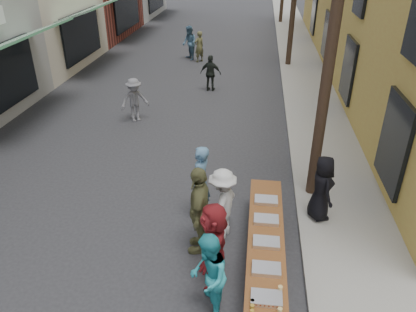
% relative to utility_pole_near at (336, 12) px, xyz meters
% --- Properties ---
extents(ground, '(120.00, 120.00, 0.00)m').
position_rel_utility_pole_near_xyz_m(ground, '(-4.30, -3.00, -4.50)').
color(ground, '#28282B').
rests_on(ground, ground).
extents(sidewalk, '(2.20, 60.00, 0.10)m').
position_rel_utility_pole_near_xyz_m(sidewalk, '(0.70, 12.00, -4.45)').
color(sidewalk, gray).
rests_on(sidewalk, ground).
extents(utility_pole_near, '(0.26, 0.26, 9.00)m').
position_rel_utility_pole_near_xyz_m(utility_pole_near, '(0.00, 0.00, 0.00)').
color(utility_pole_near, '#2D2116').
rests_on(utility_pole_near, ground).
extents(serving_table, '(0.70, 4.00, 0.75)m').
position_rel_utility_pole_near_xyz_m(serving_table, '(-1.19, -2.67, -3.79)').
color(serving_table, brown).
rests_on(serving_table, ground).
extents(catering_tray_sausage, '(0.50, 0.33, 0.08)m').
position_rel_utility_pole_near_xyz_m(catering_tray_sausage, '(-1.19, -4.32, -3.71)').
color(catering_tray_sausage, maroon).
rests_on(catering_tray_sausage, serving_table).
extents(catering_tray_foil_b, '(0.50, 0.33, 0.08)m').
position_rel_utility_pole_near_xyz_m(catering_tray_foil_b, '(-1.19, -3.67, -3.71)').
color(catering_tray_foil_b, '#B2B2B7').
rests_on(catering_tray_foil_b, serving_table).
extents(catering_tray_buns, '(0.50, 0.33, 0.08)m').
position_rel_utility_pole_near_xyz_m(catering_tray_buns, '(-1.19, -2.97, -3.71)').
color(catering_tray_buns, tan).
rests_on(catering_tray_buns, serving_table).
extents(catering_tray_foil_d, '(0.50, 0.33, 0.08)m').
position_rel_utility_pole_near_xyz_m(catering_tray_foil_d, '(-1.19, -2.27, -3.71)').
color(catering_tray_foil_d, '#B2B2B7').
rests_on(catering_tray_foil_d, serving_table).
extents(catering_tray_buns_end, '(0.50, 0.33, 0.08)m').
position_rel_utility_pole_near_xyz_m(catering_tray_buns_end, '(-1.19, -1.57, -3.71)').
color(catering_tray_buns_end, tan).
rests_on(catering_tray_buns_end, serving_table).
extents(condiment_jar_a, '(0.07, 0.07, 0.08)m').
position_rel_utility_pole_near_xyz_m(condiment_jar_a, '(-1.41, -4.62, -3.71)').
color(condiment_jar_a, '#A57F26').
rests_on(condiment_jar_a, serving_table).
extents(condiment_jar_b, '(0.07, 0.07, 0.08)m').
position_rel_utility_pole_near_xyz_m(condiment_jar_b, '(-1.41, -4.52, -3.71)').
color(condiment_jar_b, '#A57F26').
rests_on(condiment_jar_b, serving_table).
extents(condiment_jar_c, '(0.07, 0.07, 0.08)m').
position_rel_utility_pole_near_xyz_m(condiment_jar_c, '(-1.41, -4.42, -3.71)').
color(condiment_jar_c, '#A57F26').
rests_on(condiment_jar_c, serving_table).
extents(cup_stack, '(0.08, 0.08, 0.12)m').
position_rel_utility_pole_near_xyz_m(cup_stack, '(-0.99, -4.57, -3.69)').
color(cup_stack, tan).
rests_on(cup_stack, serving_table).
extents(guest_front_b, '(0.62, 0.76, 1.79)m').
position_rel_utility_pole_near_xyz_m(guest_front_b, '(-2.70, -1.17, -3.60)').
color(guest_front_b, teal).
rests_on(guest_front_b, ground).
extents(guest_front_c, '(0.69, 0.85, 1.66)m').
position_rel_utility_pole_near_xyz_m(guest_front_c, '(-2.16, -4.01, -3.67)').
color(guest_front_c, '#2BA7B1').
rests_on(guest_front_c, ground).
extents(guest_front_d, '(0.94, 1.22, 1.66)m').
position_rel_utility_pole_near_xyz_m(guest_front_d, '(-2.12, -1.89, -3.67)').
color(guest_front_d, silver).
rests_on(guest_front_d, ground).
extents(guest_front_e, '(0.50, 1.16, 1.97)m').
position_rel_utility_pole_near_xyz_m(guest_front_e, '(-2.54, -2.37, -3.51)').
color(guest_front_e, brown).
rests_on(guest_front_e, ground).
extents(guest_queue_back, '(0.71, 1.67, 1.74)m').
position_rel_utility_pole_near_xyz_m(guest_queue_back, '(-2.16, -3.24, -3.63)').
color(guest_queue_back, maroon).
rests_on(guest_queue_back, ground).
extents(server, '(0.69, 0.87, 1.57)m').
position_rel_utility_pole_near_xyz_m(server, '(0.05, -1.06, -3.62)').
color(server, black).
rests_on(server, sidewalk).
extents(passerby_left, '(1.16, 1.06, 1.57)m').
position_rel_utility_pole_near_xyz_m(passerby_left, '(-5.79, 4.12, -3.72)').
color(passerby_left, slate).
rests_on(passerby_left, ground).
extents(passerby_mid, '(0.94, 0.48, 1.53)m').
position_rel_utility_pole_near_xyz_m(passerby_mid, '(-3.50, 7.71, -3.74)').
color(passerby_mid, black).
rests_on(passerby_mid, ground).
extents(passerby_right, '(0.67, 0.69, 1.59)m').
position_rel_utility_pole_near_xyz_m(passerby_right, '(-4.65, 12.22, -3.70)').
color(passerby_right, brown).
rests_on(passerby_right, ground).
extents(passerby_far, '(1.02, 1.08, 1.76)m').
position_rel_utility_pole_near_xyz_m(passerby_far, '(-5.23, 12.60, -3.62)').
color(passerby_far, '#456B87').
rests_on(passerby_far, ground).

